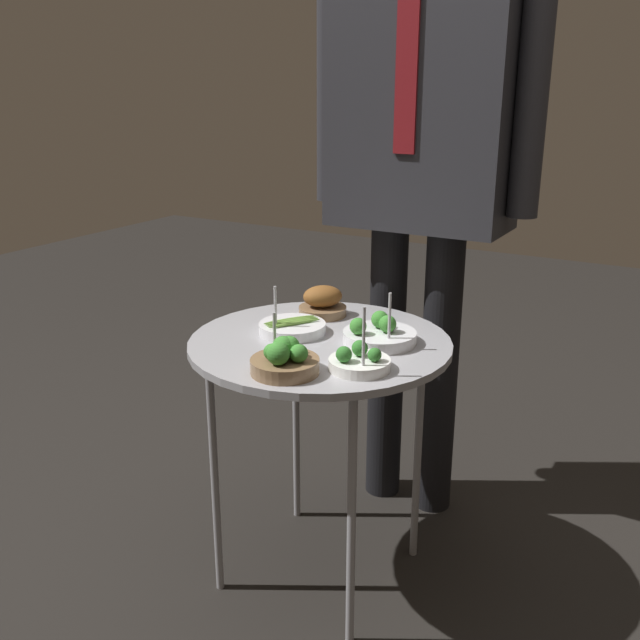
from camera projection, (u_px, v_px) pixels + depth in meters
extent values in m
plane|color=black|center=(320.00, 570.00, 1.93)|extent=(8.00, 8.00, 0.00)
cylinder|color=#939399|center=(320.00, 343.00, 1.72)|extent=(0.63, 0.63, 0.02)
cylinder|color=gray|center=(351.00, 524.00, 1.58)|extent=(0.02, 0.02, 0.64)
cylinder|color=gray|center=(215.00, 479.00, 1.76)|extent=(0.02, 0.02, 0.64)
cylinder|color=gray|center=(418.00, 451.00, 1.89)|extent=(0.02, 0.02, 0.64)
cylinder|color=gray|center=(296.00, 419.00, 2.07)|extent=(0.02, 0.02, 0.64)
cylinder|color=brown|center=(285.00, 366.00, 1.52)|extent=(0.15, 0.15, 0.03)
sphere|color=#387F2D|center=(299.00, 353.00, 1.49)|extent=(0.04, 0.04, 0.04)
sphere|color=#387F2D|center=(289.00, 347.00, 1.51)|extent=(0.05, 0.05, 0.05)
sphere|color=#387F2D|center=(283.00, 347.00, 1.51)|extent=(0.05, 0.05, 0.05)
sphere|color=#387F2D|center=(272.00, 352.00, 1.50)|extent=(0.04, 0.04, 0.04)
sphere|color=#387F2D|center=(278.00, 354.00, 1.47)|extent=(0.05, 0.05, 0.05)
cylinder|color=#ADADB2|center=(276.00, 339.00, 1.53)|extent=(0.01, 0.01, 0.12)
cylinder|color=silver|center=(292.00, 328.00, 1.76)|extent=(0.17, 0.17, 0.03)
ellipsoid|color=olive|center=(295.00, 323.00, 1.74)|extent=(0.08, 0.12, 0.01)
ellipsoid|color=olive|center=(293.00, 322.00, 1.75)|extent=(0.08, 0.12, 0.01)
ellipsoid|color=olive|center=(291.00, 321.00, 1.76)|extent=(0.08, 0.12, 0.01)
ellipsoid|color=olive|center=(289.00, 320.00, 1.77)|extent=(0.08, 0.12, 0.01)
cylinder|color=#ADADB2|center=(275.00, 311.00, 1.72)|extent=(0.01, 0.01, 0.12)
cylinder|color=silver|center=(380.00, 337.00, 1.69)|extent=(0.18, 0.18, 0.03)
sphere|color=#387F2D|center=(388.00, 324.00, 1.68)|extent=(0.04, 0.04, 0.04)
sphere|color=#387F2D|center=(380.00, 319.00, 1.71)|extent=(0.04, 0.04, 0.04)
sphere|color=#387F2D|center=(358.00, 326.00, 1.66)|extent=(0.04, 0.04, 0.04)
cylinder|color=#ADADB2|center=(389.00, 321.00, 1.63)|extent=(0.01, 0.01, 0.13)
cylinder|color=brown|center=(323.00, 311.00, 1.90)|extent=(0.13, 0.13, 0.02)
ellipsoid|color=brown|center=(323.00, 296.00, 1.88)|extent=(0.13, 0.13, 0.06)
cylinder|color=white|center=(360.00, 364.00, 1.54)|extent=(0.14, 0.14, 0.02)
sphere|color=#2D7028|center=(375.00, 355.00, 1.51)|extent=(0.03, 0.03, 0.03)
sphere|color=#2D7028|center=(360.00, 348.00, 1.54)|extent=(0.04, 0.04, 0.04)
sphere|color=#2D7028|center=(344.00, 354.00, 1.51)|extent=(0.04, 0.04, 0.04)
cylinder|color=#ADADB2|center=(364.00, 341.00, 1.48)|extent=(0.01, 0.01, 0.15)
cylinder|color=black|center=(386.00, 364.00, 2.18)|extent=(0.11, 0.11, 0.87)
cylinder|color=black|center=(439.00, 375.00, 2.09)|extent=(0.11, 0.11, 0.87)
cube|color=#28282D|center=(424.00, 105.00, 1.90)|extent=(0.49, 0.24, 0.65)
cube|color=maroon|center=(407.00, 73.00, 1.77)|extent=(0.06, 0.01, 0.39)
cylinder|color=#28282D|center=(331.00, 94.00, 2.02)|extent=(0.08, 0.08, 0.60)
cylinder|color=#28282D|center=(532.00, 96.00, 1.75)|extent=(0.08, 0.08, 0.60)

